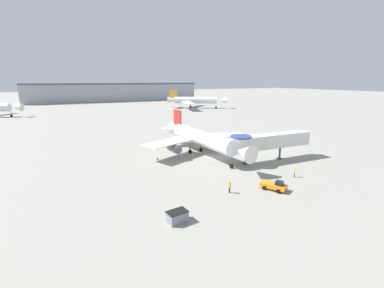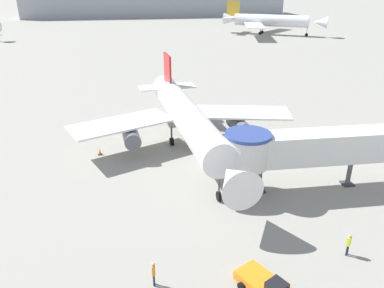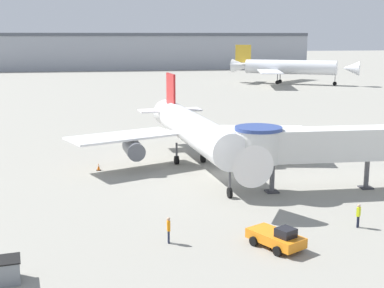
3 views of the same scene
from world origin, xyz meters
name	(u,v)px [view 3 (image 3 of 3)]	position (x,y,z in m)	size (l,w,h in m)	color
ground_plane	(225,175)	(0.00, 0.00, 0.00)	(800.00, 800.00, 0.00)	gray
main_airplane	(195,131)	(-2.45, 3.40, 3.86)	(26.49, 29.99, 9.08)	white
jet_bridge	(325,144)	(7.45, -6.72, 4.22)	(19.04, 4.10, 5.90)	silver
pushback_tug_orange	(277,238)	(-0.98, -18.73, 0.69)	(3.42, 4.24, 1.55)	orange
traffic_cone_starboard_wing	(288,161)	(7.76, 3.16, 0.33)	(0.42, 0.42, 0.69)	black
traffic_cone_apron_front	(274,244)	(-1.26, -19.04, 0.38)	(0.49, 0.49, 0.80)	black
traffic_cone_port_wing	(99,167)	(-12.40, 3.88, 0.37)	(0.46, 0.46, 0.77)	black
ground_crew_marshaller	(358,214)	(6.03, -16.13, 1.01)	(0.38, 0.36, 1.75)	#1E2338
ground_crew_wing_walker	(169,228)	(-7.83, -16.74, 1.04)	(0.24, 0.35, 1.80)	#1E2338
background_jet_gold_tail	(287,67)	(40.38, 94.57, 4.77)	(33.69, 34.64, 10.90)	silver
terminal_building	(145,51)	(7.21, 175.00, 7.23)	(131.14, 27.84, 14.43)	#999EA8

